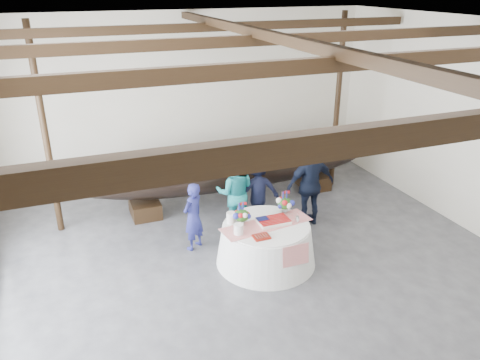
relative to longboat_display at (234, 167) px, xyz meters
name	(u,v)px	position (x,y,z in m)	size (l,w,h in m)	color
floor	(286,306)	(-0.67, -4.26, -0.90)	(10.00, 12.00, 0.01)	#3D3D42
wall_back	(187,100)	(-0.67, 1.74, 1.35)	(10.00, 0.02, 4.50)	silver
ceiling	(299,34)	(-0.67, -4.26, 3.60)	(10.00, 12.00, 0.01)	white
pavilion_structure	(274,63)	(-0.67, -3.52, 3.10)	(9.80, 11.76, 4.50)	black
longboat_display	(234,167)	(0.00, 0.00, 0.00)	(7.55, 1.51, 1.42)	black
banquet_table	(266,243)	(-0.42, -2.87, -0.49)	(1.96, 1.96, 0.84)	white
tabletop_items	(262,214)	(-0.44, -2.71, 0.08)	(1.86, 1.01, 0.40)	red
guest_woman_blue	(193,217)	(-1.59, -1.84, -0.18)	(0.53, 0.35, 1.45)	navy
guest_woman_teal	(235,193)	(-0.50, -1.39, -0.02)	(0.86, 0.67, 1.77)	teal
guest_man_left	(257,191)	(0.04, -1.35, -0.07)	(1.07, 0.62, 1.66)	black
guest_man_right	(310,185)	(1.14, -1.78, 0.07)	(1.14, 0.48, 1.95)	black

